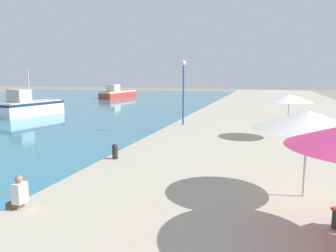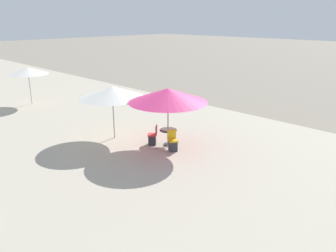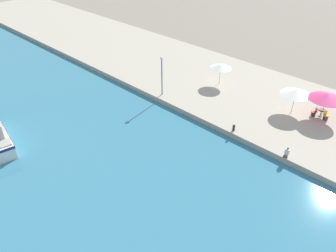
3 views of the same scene
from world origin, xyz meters
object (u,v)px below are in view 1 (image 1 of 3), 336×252
person_at_quay (19,194)px  lamppost (183,81)px  fishing_boat_near (29,106)px  fishing_boat_mid (118,93)px  cafe_umbrella_striped (289,98)px  mooring_bollard (115,151)px  cafe_umbrella_white (308,120)px

person_at_quay → lamppost: 15.93m
fishing_boat_near → fishing_boat_mid: size_ratio=0.75×
cafe_umbrella_striped → lamppost: bearing=156.2°
mooring_bollard → person_at_quay: bearing=-91.4°
cafe_umbrella_striped → mooring_bollard: size_ratio=4.02×
fishing_boat_mid → person_at_quay: fishing_boat_mid is taller
fishing_boat_near → lamppost: size_ratio=1.58×
cafe_umbrella_white → lamppost: (-6.83, 12.51, 0.80)m
cafe_umbrella_striped → fishing_boat_mid: bearing=128.0°
fishing_boat_near → fishing_boat_mid: fishing_boat_near is taller
fishing_boat_mid → fishing_boat_near: bearing=-78.4°
mooring_bollard → fishing_boat_near: bearing=138.2°
cafe_umbrella_striped → cafe_umbrella_white: bearing=-90.3°
person_at_quay → lamppost: lamppost is taller
fishing_boat_mid → cafe_umbrella_white: fishing_boat_mid is taller
cafe_umbrella_white → person_at_quay: 8.28m
fishing_boat_near → fishing_boat_mid: 26.80m
person_at_quay → fishing_boat_mid: bearing=112.5°
fishing_boat_near → person_at_quay: (16.72, -20.61, 0.01)m
fishing_boat_mid → mooring_bollard: 46.14m
cafe_umbrella_white → mooring_bollard: bearing=162.0°
mooring_bollard → cafe_umbrella_white: bearing=-18.0°
cafe_umbrella_striped → lamppost: 7.56m
fishing_boat_mid → cafe_umbrella_striped: (27.05, -34.59, 1.98)m
fishing_boat_mid → mooring_bollard: (19.75, -41.70, 0.05)m
fishing_boat_near → cafe_umbrella_white: size_ratio=2.29×
fishing_boat_mid → lamppost: (20.18, -31.55, 2.80)m
cafe_umbrella_white → lamppost: lamppost is taller
cafe_umbrella_white → mooring_bollard: (-7.27, 2.36, -1.94)m
mooring_bollard → lamppost: size_ratio=0.14×
fishing_boat_mid → cafe_umbrella_white: (27.01, -44.07, 2.00)m
lamppost → person_at_quay: bearing=-92.1°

